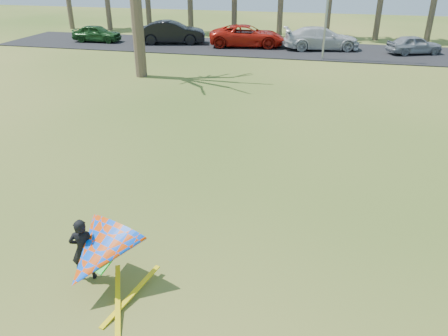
% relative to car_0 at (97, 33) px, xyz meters
% --- Properties ---
extents(ground, '(100.00, 100.00, 0.00)m').
position_rel_car_0_xyz_m(ground, '(15.90, -24.59, -0.72)').
color(ground, '#245412').
rests_on(ground, ground).
extents(parking_strip, '(46.00, 7.00, 0.06)m').
position_rel_car_0_xyz_m(parking_strip, '(15.90, 0.41, -0.69)').
color(parking_strip, black).
rests_on(parking_strip, ground).
extents(car_0, '(3.93, 1.73, 1.31)m').
position_rel_car_0_xyz_m(car_0, '(0.00, 0.00, 0.00)').
color(car_0, '#1C461C').
rests_on(car_0, parking_strip).
extents(car_1, '(5.45, 3.01, 1.70)m').
position_rel_car_0_xyz_m(car_1, '(6.13, 0.68, 0.19)').
color(car_1, black).
rests_on(car_1, parking_strip).
extents(car_2, '(5.99, 3.42, 1.57)m').
position_rel_car_0_xyz_m(car_2, '(12.12, 0.81, 0.13)').
color(car_2, '#B1190E').
rests_on(car_2, parking_strip).
extents(car_3, '(5.83, 3.36, 1.59)m').
position_rel_car_0_xyz_m(car_3, '(17.66, 0.85, 0.14)').
color(car_3, silver).
rests_on(car_3, parking_strip).
extents(car_4, '(4.05, 2.82, 1.28)m').
position_rel_car_0_xyz_m(car_4, '(24.07, 0.68, -0.02)').
color(car_4, gray).
rests_on(car_4, parking_strip).
extents(kite_flyer, '(2.13, 2.39, 2.02)m').
position_rel_car_0_xyz_m(kite_flyer, '(14.20, -26.54, 0.12)').
color(kite_flyer, black).
rests_on(kite_flyer, ground).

